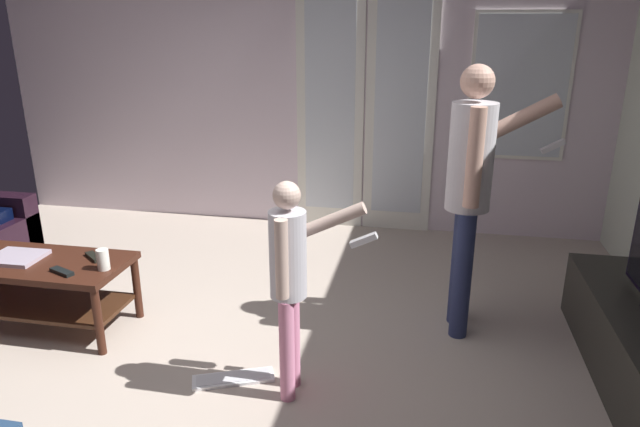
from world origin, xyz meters
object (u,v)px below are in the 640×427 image
person_child (291,271)px  cup_near_edge (103,259)px  person_adult (472,179)px  tv_remote_black (94,257)px  laptop_closed (16,257)px  loose_keyboard (233,378)px  coffee_table (44,279)px  dvd_remote_slim (62,272)px

person_child → cup_near_edge: 1.28m
person_adult → tv_remote_black: person_adult is taller
person_adult → cup_near_edge: bearing=-166.2°
laptop_closed → cup_near_edge: bearing=-4.6°
person_child → loose_keyboard: 0.76m
coffee_table → loose_keyboard: (1.34, -0.33, -0.32)m
loose_keyboard → coffee_table: bearing=166.2°
person_child → cup_near_edge: person_child is taller
person_adult → dvd_remote_slim: (-2.32, -0.62, -0.52)m
person_child → tv_remote_black: bearing=161.7°
coffee_table → cup_near_edge: cup_near_edge is taller
person_child → cup_near_edge: bearing=165.4°
person_adult → tv_remote_black: size_ratio=9.60×
tv_remote_black → coffee_table: bearing=-123.7°
tv_remote_black → laptop_closed: bearing=-128.9°
person_adult → tv_remote_black: (-2.26, -0.38, -0.52)m
loose_keyboard → tv_remote_black: tv_remote_black is taller
coffee_table → person_adult: size_ratio=0.65×
laptop_closed → dvd_remote_slim: laptop_closed is taller
person_adult → dvd_remote_slim: bearing=-165.1°
person_child → tv_remote_black: size_ratio=6.75×
laptop_closed → person_adult: bearing=8.6°
cup_near_edge → person_child: bearing=-14.6°
person_child → loose_keyboard: size_ratio=2.51×
laptop_closed → dvd_remote_slim: bearing=-19.7°
laptop_closed → cup_near_edge: (0.62, -0.03, 0.05)m
coffee_table → dvd_remote_slim: bearing=-30.1°
coffee_table → dvd_remote_slim: dvd_remote_slim is taller
coffee_table → person_child: (1.68, -0.36, 0.36)m
dvd_remote_slim → cup_near_edge: bearing=47.6°
coffee_table → dvd_remote_slim: 0.31m
cup_near_edge → tv_remote_black: cup_near_edge is taller
cup_near_edge → loose_keyboard: bearing=-18.1°
cup_near_edge → laptop_closed: bearing=176.9°
cup_near_edge → dvd_remote_slim: (-0.21, -0.10, -0.05)m
coffee_table → person_child: person_child is taller
laptop_closed → dvd_remote_slim: (0.41, -0.13, -0.00)m
loose_keyboard → dvd_remote_slim: size_ratio=2.68×
loose_keyboard → cup_near_edge: size_ratio=3.59×
loose_keyboard → tv_remote_black: 1.21m
laptop_closed → dvd_remote_slim: size_ratio=1.82×
loose_keyboard → cup_near_edge: (-0.88, 0.29, 0.51)m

